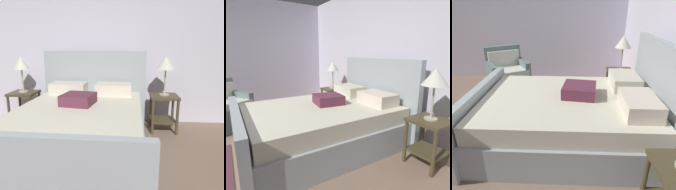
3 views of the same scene
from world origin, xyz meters
The scene contains 6 objects.
wall_back centered at (0.00, 2.95, 1.32)m, with size 5.34×0.12×2.64m, color silver.
bed centered at (-0.03, 1.65, 0.35)m, with size 1.81×2.37×1.30m.
nightstand_right centered at (1.17, 2.46, 0.40)m, with size 0.44×0.44×0.60m.
table_lamp_right centered at (1.17, 2.46, 1.10)m, with size 0.31×0.31×0.62m.
nightstand_left centered at (-1.23, 2.53, 0.40)m, with size 0.44×0.44×0.60m.
table_lamp_left centered at (-1.23, 2.53, 1.08)m, with size 0.27×0.27×0.61m.
Camera 2 is at (2.36, 0.35, 1.39)m, focal length 29.87 mm.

